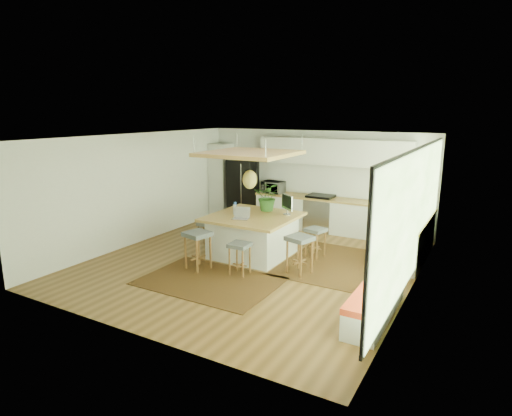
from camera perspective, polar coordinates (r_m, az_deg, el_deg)
The scene contains 33 objects.
floor at distance 9.40m, azimuth -0.45°, elevation -7.28°, with size 7.00×7.00×0.00m, color #573B19.
ceiling at distance 8.85m, azimuth -0.48°, elevation 9.38°, with size 7.00×7.00×0.00m, color white.
wall_back at distance 12.13m, azimuth 7.86°, elevation 3.77°, with size 6.50×6.50×0.00m, color silver.
wall_front at distance 6.34m, azimuth -16.56°, elevation -4.95°, with size 6.50×6.50×0.00m, color silver.
wall_left at distance 10.99m, azimuth -15.31°, elevation 2.51°, with size 7.00×7.00×0.00m, color silver.
wall_right at distance 7.96m, azimuth 20.25°, elevation -1.65°, with size 7.00×7.00×0.00m, color silver.
window_wall at distance 7.95m, azimuth 20.07°, elevation -1.28°, with size 0.10×6.20×2.60m, color black, non-canonical shape.
pantry at distance 13.26m, azimuth -4.63°, elevation 3.63°, with size 0.55×0.60×2.25m, color silver.
back_counter_base at distance 11.83m, azimuth 9.62°, elevation -1.02°, with size 4.20×0.60×0.88m, color silver.
back_counter_top at distance 11.73m, azimuth 9.70°, elevation 1.16°, with size 4.24×0.64×0.05m, color olive.
backsplash at distance 11.93m, azimuth 10.28°, elevation 3.53°, with size 4.20×0.02×0.80m, color white.
upper_cabinets at distance 11.68m, azimuth 10.17°, elevation 7.30°, with size 4.20×0.34×0.70m, color silver.
range at distance 11.90m, azimuth 8.50°, elevation -0.60°, with size 0.76×0.62×1.00m, color #A5A5AA, non-canonical shape.
right_counter_base at distance 10.15m, azimuth 20.00°, elevation -3.94°, with size 0.60×2.50×0.88m, color silver.
right_counter_top at distance 10.03m, azimuth 20.20°, elevation -1.42°, with size 0.64×2.54×0.05m, color olive.
window_bench at distance 7.25m, azimuth 15.54°, elevation -11.94°, with size 0.52×2.00×0.50m, color silver, non-canonical shape.
ceiling_panel at distance 9.40m, azimuth -0.83°, elevation 5.61°, with size 1.86×1.86×0.80m, color olive, non-canonical shape.
rug_near at distance 8.48m, azimuth -6.19°, elevation -9.61°, with size 2.60×1.80×0.01m, color black.
rug_right at distance 9.51m, azimuth 9.74°, elevation -7.20°, with size 1.80×2.60×0.01m, color black.
fridge at distance 12.89m, azimuth -1.67°, elevation 2.50°, with size 0.91×0.71×1.83m, color black, non-canonical shape.
island at distance 9.75m, azimuth -0.40°, elevation -3.65°, with size 1.85×1.85×0.93m, color olive, non-canonical shape.
stool_near_left at distance 9.01m, azimuth -7.69°, elevation -5.90°, with size 0.47×0.47×0.80m, color #44484B, non-canonical shape.
stool_near_right at distance 8.64m, azimuth -2.17°, elevation -6.62°, with size 0.39×0.39×0.66m, color #44484B, non-canonical shape.
stool_right_front at distance 8.76m, azimuth 5.79°, elevation -6.41°, with size 0.46×0.46×0.78m, color #44484B, non-canonical shape.
stool_right_back at distance 9.76m, azimuth 7.89°, elevation -4.44°, with size 0.40×0.40×0.67m, color #44484B, non-canonical shape.
stool_left_side at distance 10.42m, azimuth -6.56°, elevation -3.30°, with size 0.37×0.37×0.63m, color #44484B, non-canonical shape.
laptop at distance 9.29m, azimuth -2.05°, elevation -0.77°, with size 0.35×0.38×0.26m, color #A5A5AA, non-canonical shape.
monitor at distance 9.69m, azimuth 4.15°, elevation 0.63°, with size 0.50×0.18×0.47m, color #A5A5AA, non-canonical shape.
microwave at distance 12.29m, azimuth 2.30°, elevation 2.97°, with size 0.61×0.34×0.41m, color #A5A5AA.
island_plant at distance 10.03m, azimuth 1.61°, elevation 1.10°, with size 0.61×0.68×0.53m, color #1E4C19.
island_bowl at distance 10.17m, azimuth -2.07°, elevation -0.10°, with size 0.23×0.23×0.06m, color white.
island_bottle_0 at distance 9.97m, azimuth -2.86°, elevation 0.02°, with size 0.07×0.07×0.19m, color blue.
island_bottle_1 at distance 9.69m, azimuth -2.90°, elevation -0.36°, with size 0.07×0.07×0.19m, color silver.
Camera 1 is at (4.42, -7.64, 3.22)m, focal length 30.16 mm.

